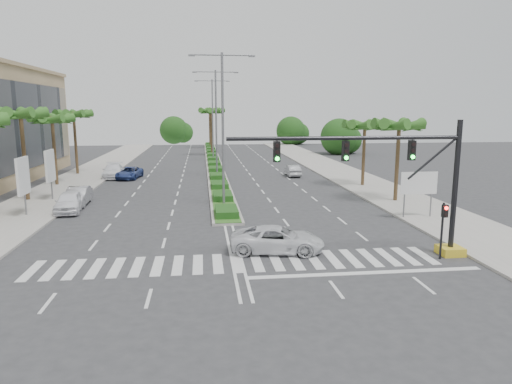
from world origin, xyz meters
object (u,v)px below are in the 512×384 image
(car_parked_c, at_px, (129,173))
(car_right, at_px, (293,170))
(car_parked_d, at_px, (113,171))
(car_crossing, at_px, (277,239))
(car_parked_b, at_px, (78,196))
(car_parked_a, at_px, (69,202))

(car_parked_c, height_order, car_right, same)
(car_parked_d, distance_m, car_right, 20.68)
(car_parked_d, distance_m, car_crossing, 32.72)
(car_parked_c, bearing_deg, car_right, 7.44)
(car_parked_b, bearing_deg, car_crossing, -47.33)
(car_parked_d, xyz_separation_m, car_crossing, (14.13, -29.51, -0.08))
(car_parked_b, distance_m, car_parked_d, 15.36)
(car_parked_c, bearing_deg, car_parked_d, 160.90)
(car_parked_a, distance_m, car_parked_c, 16.93)
(car_parked_b, distance_m, car_parked_c, 14.50)
(car_crossing, height_order, car_right, car_crossing)
(car_parked_b, height_order, car_parked_c, car_parked_b)
(car_parked_c, relative_size, car_right, 1.19)
(car_parked_a, relative_size, car_parked_b, 1.02)
(car_parked_c, bearing_deg, car_parked_b, -89.84)
(car_parked_a, height_order, car_parked_c, car_parked_a)
(car_parked_c, bearing_deg, car_crossing, -59.01)
(car_parked_a, bearing_deg, car_parked_b, 84.28)
(car_parked_a, relative_size, car_right, 1.15)
(car_parked_b, relative_size, car_right, 1.13)
(car_parked_c, bearing_deg, car_parked_a, -88.73)
(car_parked_d, height_order, car_crossing, car_parked_d)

